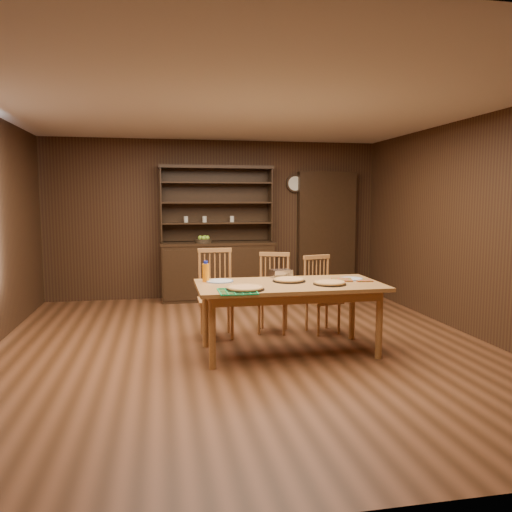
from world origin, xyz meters
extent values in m
plane|color=brown|center=(0.00, 0.00, 0.00)|extent=(6.00, 6.00, 0.00)
plane|color=beige|center=(0.00, 0.00, 2.60)|extent=(6.00, 6.00, 0.00)
plane|color=#382412|center=(0.00, 3.00, 1.30)|extent=(5.50, 0.00, 5.50)
plane|color=#382412|center=(0.00, -3.00, 1.30)|extent=(5.50, 0.00, 5.50)
plane|color=#382412|center=(2.75, 0.00, 1.30)|extent=(0.00, 6.00, 6.00)
cube|color=black|center=(0.00, 2.74, 0.45)|extent=(1.80, 0.50, 0.90)
cube|color=black|center=(0.00, 2.74, 0.92)|extent=(1.84, 0.52, 0.04)
cube|color=black|center=(0.00, 2.97, 1.55)|extent=(1.80, 0.02, 1.20)
cube|color=black|center=(-0.89, 2.82, 1.55)|extent=(0.02, 0.32, 1.20)
cube|color=black|center=(0.89, 2.82, 1.55)|extent=(0.02, 0.32, 1.20)
cube|color=black|center=(0.00, 2.82, 2.15)|extent=(1.84, 0.34, 0.05)
cylinder|color=#B9B39D|center=(-0.50, 2.82, 1.31)|extent=(0.07, 0.07, 0.10)
cylinder|color=#B9B39D|center=(-0.20, 2.82, 1.31)|extent=(0.07, 0.07, 0.10)
cube|color=black|center=(1.90, 2.90, 1.05)|extent=(1.00, 0.18, 2.10)
cylinder|color=black|center=(1.35, 2.96, 1.90)|extent=(0.30, 0.04, 0.30)
cylinder|color=#ECE9C9|center=(1.35, 2.94, 1.90)|extent=(0.24, 0.01, 0.24)
cube|color=#AC753B|center=(0.42, -0.26, 0.73)|extent=(1.95, 0.97, 0.04)
cylinder|color=#AC753B|center=(-0.43, -0.63, 0.35)|extent=(0.07, 0.07, 0.71)
cylinder|color=#AC753B|center=(-0.43, 0.11, 0.35)|extent=(0.07, 0.07, 0.71)
cylinder|color=#AC753B|center=(1.28, -0.63, 0.35)|extent=(0.07, 0.07, 0.71)
cylinder|color=#AC753B|center=(1.28, 0.11, 0.35)|extent=(0.07, 0.07, 0.71)
cube|color=#B0743C|center=(-0.27, 0.48, 0.44)|extent=(0.43, 0.41, 0.04)
cylinder|color=#B0743C|center=(-0.43, 0.33, 0.21)|extent=(0.04, 0.04, 0.42)
cylinder|color=#B0743C|center=(-0.43, 0.64, 0.21)|extent=(0.04, 0.04, 0.42)
cylinder|color=#B0743C|center=(-0.11, 0.33, 0.21)|extent=(0.04, 0.04, 0.42)
cylinder|color=#B0743C|center=(-0.10, 0.63, 0.21)|extent=(0.04, 0.04, 0.42)
cube|color=#B0743C|center=(-0.27, 0.65, 1.02)|extent=(0.41, 0.04, 0.05)
cube|color=#B0743C|center=(0.44, 0.58, 0.41)|extent=(0.50, 0.49, 0.04)
cylinder|color=#B0743C|center=(0.25, 0.50, 0.19)|extent=(0.03, 0.03, 0.39)
cylinder|color=#B0743C|center=(0.34, 0.77, 0.19)|extent=(0.03, 0.03, 0.39)
cylinder|color=#B0743C|center=(0.53, 0.40, 0.19)|extent=(0.03, 0.03, 0.39)
cylinder|color=#B0743C|center=(0.63, 0.67, 0.19)|extent=(0.03, 0.03, 0.39)
cube|color=#B0743C|center=(0.49, 0.74, 0.95)|extent=(0.37, 0.16, 0.05)
cube|color=#B0743C|center=(1.04, 0.46, 0.39)|extent=(0.46, 0.45, 0.04)
cylinder|color=#B0743C|center=(0.93, 0.29, 0.19)|extent=(0.03, 0.03, 0.37)
cylinder|color=#B0743C|center=(0.86, 0.55, 0.19)|extent=(0.03, 0.03, 0.37)
cylinder|color=#B0743C|center=(1.21, 0.36, 0.19)|extent=(0.03, 0.03, 0.37)
cylinder|color=#B0743C|center=(1.15, 0.63, 0.19)|extent=(0.03, 0.03, 0.37)
cube|color=#B0743C|center=(1.00, 0.61, 0.92)|extent=(0.37, 0.12, 0.05)
cylinder|color=black|center=(-0.10, -0.55, 0.76)|extent=(0.38, 0.38, 0.01)
cylinder|color=tan|center=(-0.10, -0.55, 0.77)|extent=(0.35, 0.35, 0.02)
torus|color=#CC9549|center=(-0.10, -0.55, 0.77)|extent=(0.36, 0.36, 0.03)
cylinder|color=black|center=(0.82, -0.41, 0.76)|extent=(0.34, 0.34, 0.01)
cylinder|color=tan|center=(0.82, -0.41, 0.77)|extent=(0.32, 0.32, 0.02)
torus|color=#CC9549|center=(0.82, -0.41, 0.77)|extent=(0.32, 0.32, 0.03)
cylinder|color=black|center=(0.45, -0.14, 0.76)|extent=(0.36, 0.36, 0.01)
cylinder|color=tan|center=(0.45, -0.14, 0.77)|extent=(0.32, 0.32, 0.02)
torus|color=#CC9549|center=(0.45, -0.14, 0.77)|extent=(0.33, 0.33, 0.03)
cylinder|color=white|center=(-0.29, -0.03, 0.76)|extent=(0.29, 0.29, 0.01)
torus|color=#2D5389|center=(-0.29, -0.03, 0.76)|extent=(0.29, 0.29, 0.01)
cylinder|color=white|center=(1.16, -0.15, 0.76)|extent=(0.25, 0.25, 0.01)
torus|color=#2D5389|center=(1.16, -0.15, 0.76)|extent=(0.25, 0.25, 0.01)
cube|color=silver|center=(0.43, 0.15, 0.79)|extent=(0.25, 0.20, 0.09)
cylinder|color=orange|center=(-0.43, 0.01, 0.85)|extent=(0.08, 0.08, 0.20)
cylinder|color=#1423A4|center=(-0.43, 0.01, 0.96)|extent=(0.04, 0.04, 0.03)
cube|color=red|center=(1.26, -0.25, 0.76)|extent=(0.19, 0.19, 0.01)
cube|color=red|center=(1.04, -0.19, 0.76)|extent=(0.26, 0.26, 0.02)
cylinder|color=black|center=(-0.23, 2.69, 0.97)|extent=(0.28, 0.28, 0.06)
sphere|color=#94C334|center=(-0.28, 2.69, 1.02)|extent=(0.08, 0.08, 0.08)
sphere|color=#94C334|center=(-0.20, 2.72, 1.02)|extent=(0.08, 0.08, 0.08)
sphere|color=#94C334|center=(-0.23, 2.64, 1.02)|extent=(0.08, 0.08, 0.08)
sphere|color=#94C334|center=(-0.17, 2.67, 1.02)|extent=(0.08, 0.08, 0.08)
camera|label=1|loc=(-0.90, -5.30, 1.63)|focal=35.00mm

